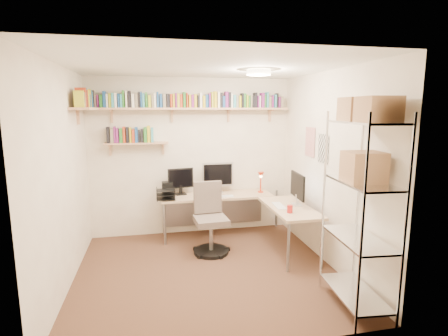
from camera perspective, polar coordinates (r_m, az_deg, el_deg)
The scene contains 6 objects.
ground at distance 4.59m, azimuth -2.81°, elevation -16.48°, with size 3.20×3.20×0.00m, color #4C3220.
room_shell at distance 4.15m, azimuth -2.92°, elevation 3.12°, with size 3.24×3.04×2.52m.
wall_shelves at distance 5.37m, azimuth -9.72°, elevation 9.58°, with size 3.12×1.09×0.80m.
corner_desk at distance 5.35m, azimuth 0.53°, elevation -4.96°, with size 2.08×1.76×1.17m.
office_chair at distance 5.00m, azimuth -2.28°, elevation -9.02°, with size 0.52×0.53×1.00m.
wire_rack at distance 3.60m, azimuth 21.89°, elevation 1.39°, with size 0.50×0.90×2.13m.
Camera 1 is at (-0.63, -4.07, 2.02)m, focal length 28.00 mm.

